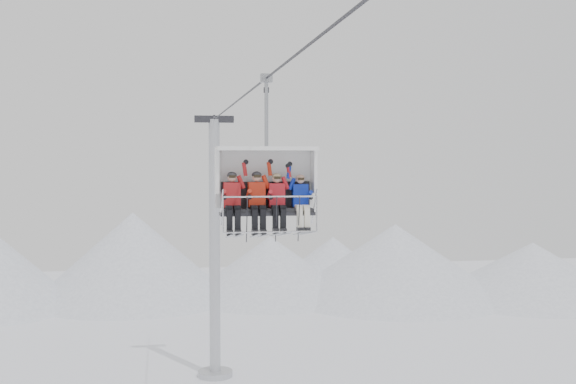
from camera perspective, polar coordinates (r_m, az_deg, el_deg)
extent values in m
cone|color=white|center=(59.56, -12.14, -4.95)|extent=(16.00, 16.00, 7.00)
cone|color=white|center=(59.29, -1.43, -5.90)|extent=(14.00, 14.00, 5.00)
cone|color=white|center=(59.59, 8.46, -5.40)|extent=(18.00, 18.00, 6.00)
cone|color=white|center=(62.25, 18.75, -5.87)|extent=(16.00, 16.00, 4.50)
cone|color=white|center=(63.37, 3.57, -5.59)|extent=(12.00, 12.00, 4.50)
cylinder|color=#AFB1B6|center=(37.38, -5.82, -4.49)|extent=(0.56, 0.56, 13.30)
cylinder|color=#AFB1B6|center=(38.72, -5.77, -14.08)|extent=(1.80, 1.80, 0.30)
cube|color=#2E2E33|center=(37.16, -5.86, 5.74)|extent=(2.00, 0.35, 0.35)
cylinder|color=#2E2E33|center=(15.37, 0.00, 10.30)|extent=(0.06, 50.00, 0.06)
cube|color=black|center=(18.35, -1.67, -1.44)|extent=(2.30, 0.55, 0.10)
cube|color=black|center=(18.58, -1.78, -0.20)|extent=(2.30, 0.10, 0.67)
cube|color=#2E2E33|center=(18.35, -1.67, -1.72)|extent=(2.40, 0.60, 0.08)
cube|color=white|center=(18.78, -1.88, 1.10)|extent=(2.56, 0.10, 1.52)
cube|color=white|center=(18.38, -1.71, 3.45)|extent=(2.56, 0.90, 0.10)
cylinder|color=silver|center=(17.78, -1.41, -0.37)|extent=(2.34, 0.04, 0.04)
cylinder|color=silver|center=(17.78, -1.38, -3.18)|extent=(2.34, 0.04, 0.04)
cylinder|color=#92959A|center=(18.44, -1.72, 6.22)|extent=(0.10, 0.10, 1.79)
cube|color=#92959A|center=(18.52, -1.72, 8.98)|extent=(0.30, 0.18, 0.22)
cube|color=red|center=(18.26, -4.46, -0.23)|extent=(0.42, 0.28, 0.63)
sphere|color=tan|center=(18.20, -4.45, 1.17)|extent=(0.23, 0.23, 0.23)
cube|color=black|center=(17.85, -4.64, -2.21)|extent=(0.14, 0.15, 0.51)
cube|color=black|center=(17.87, -4.00, -2.20)|extent=(0.14, 0.15, 0.51)
cube|color=#ABAEB5|center=(17.79, -4.61, -3.50)|extent=(0.10, 1.69, 0.26)
cube|color=#ABAEB5|center=(17.81, -3.96, -3.49)|extent=(0.10, 1.69, 0.26)
cube|color=red|center=(18.33, -2.50, -0.20)|extent=(0.43, 0.29, 0.63)
sphere|color=tan|center=(18.27, -2.49, 1.20)|extent=(0.23, 0.23, 0.23)
cube|color=black|center=(17.92, -2.64, -2.19)|extent=(0.14, 0.15, 0.51)
cube|color=black|center=(17.94, -2.00, -2.19)|extent=(0.14, 0.15, 0.51)
cube|color=#ABAEB5|center=(17.86, -2.60, -3.48)|extent=(0.10, 1.69, 0.26)
cube|color=#ABAEB5|center=(17.88, -1.95, -3.47)|extent=(0.10, 1.69, 0.26)
cube|color=red|center=(18.40, -0.91, -0.24)|extent=(0.41, 0.27, 0.60)
sphere|color=tan|center=(18.34, -0.89, 1.08)|extent=(0.22, 0.22, 0.22)
cube|color=black|center=(17.99, -1.00, -2.13)|extent=(0.14, 0.15, 0.48)
cube|color=black|center=(18.02, -0.39, -2.12)|extent=(0.14, 0.15, 0.48)
cube|color=#ABAEB5|center=(17.93, -0.95, -3.37)|extent=(0.09, 1.69, 0.26)
cube|color=#ABAEB5|center=(17.96, -0.34, -3.36)|extent=(0.09, 1.69, 0.26)
cube|color=#0F25A0|center=(18.51, 0.95, -0.27)|extent=(0.39, 0.26, 0.58)
sphere|color=tan|center=(18.45, 0.98, 0.99)|extent=(0.21, 0.21, 0.21)
cube|color=white|center=(18.09, 0.92, -2.07)|extent=(0.13, 0.15, 0.46)
cube|color=white|center=(18.13, 1.50, -2.06)|extent=(0.13, 0.15, 0.46)
cube|color=#ABAEB5|center=(18.03, 0.98, -3.28)|extent=(0.09, 1.69, 0.26)
cube|color=#ABAEB5|center=(18.06, 1.56, -3.27)|extent=(0.09, 1.69, 0.26)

